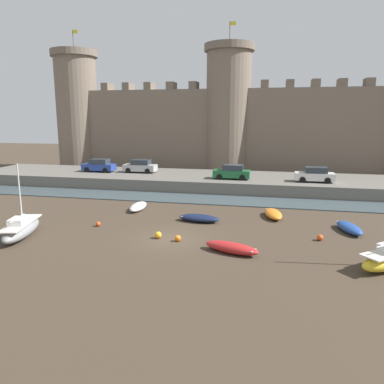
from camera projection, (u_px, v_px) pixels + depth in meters
ground_plane at (171, 238)px, 25.95m from camera, size 160.00×160.00×0.00m
water_channel at (204, 199)px, 38.00m from camera, size 80.00×4.50×0.10m
quay_road at (215, 181)px, 44.82m from camera, size 60.29×10.00×1.36m
castle at (228, 119)px, 54.75m from camera, size 55.43×7.14×21.31m
rowboat_foreground_left at (199, 218)px, 30.03m from camera, size 3.47×1.68×0.59m
rowboat_foreground_centre at (232, 247)px, 23.16m from camera, size 3.72×2.20×0.66m
rowboat_near_channel_left at (273, 214)px, 31.27m from camera, size 1.96×3.44×0.62m
rowboat_foreground_right at (138, 206)px, 33.91m from camera, size 1.48×3.43×0.57m
rowboat_midflat_left at (349, 228)px, 27.39m from camera, size 2.03×3.49×0.62m
sailboat_midflat_right at (21, 229)px, 26.11m from camera, size 2.70×5.41×5.16m
mooring_buoy_near_shore at (158, 235)px, 25.92m from camera, size 0.48×0.48×0.48m
mooring_buoy_off_centre at (320, 238)px, 25.47m from camera, size 0.43×0.43×0.43m
mooring_buoy_mid_mud at (178, 238)px, 25.30m from camera, size 0.43×0.43×0.43m
mooring_buoy_near_channel at (98, 224)px, 28.78m from camera, size 0.38×0.38×0.38m
car_quay_centre_west at (232, 172)px, 42.15m from camera, size 4.11×1.90×1.62m
car_quay_centre_east at (99, 166)px, 47.70m from camera, size 4.11×1.90×1.62m
car_quay_east at (315, 175)px, 40.24m from camera, size 4.11×1.90×1.62m
car_quay_west at (140, 166)px, 47.05m from camera, size 4.11×1.90×1.62m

